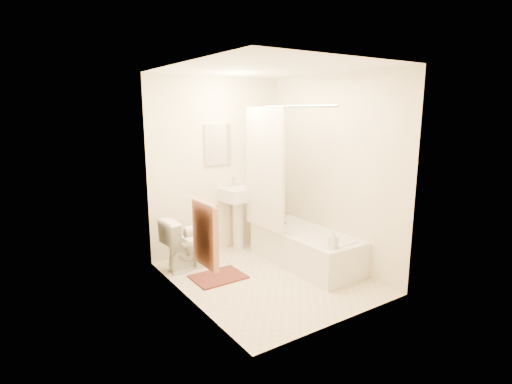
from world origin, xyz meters
TOP-DOWN VIEW (x-y plane):
  - floor at (0.00, 0.00)m, footprint 2.40×2.40m
  - ceiling at (0.00, 0.00)m, footprint 2.40×2.40m
  - wall_back at (0.00, 1.20)m, footprint 2.00×0.02m
  - wall_left at (-1.00, 0.00)m, footprint 0.02×2.40m
  - wall_right at (1.00, 0.00)m, footprint 0.02×2.40m
  - mirror at (0.00, 1.18)m, footprint 0.40×0.03m
  - curtain_rod at (0.30, 0.10)m, footprint 0.03×1.70m
  - shower_curtain at (0.30, 0.50)m, footprint 0.04×0.80m
  - towel_bar at (-0.96, -0.25)m, footprint 0.02×0.60m
  - towel at (-0.93, -0.25)m, footprint 0.06×0.45m
  - toilet_paper at (-0.93, 0.12)m, footprint 0.11×0.12m
  - toilet at (-0.64, 0.80)m, footprint 0.70×0.43m
  - sink at (0.25, 1.06)m, footprint 0.54×0.45m
  - bathtub at (0.66, 0.09)m, footprint 0.68×1.55m
  - bath_mat at (-0.49, 0.32)m, footprint 0.61×0.46m
  - soap_bottle at (0.50, -0.56)m, footprint 0.10×0.10m
  - scrub_brush at (0.60, 0.58)m, footprint 0.09×0.23m

SIDE VIEW (x-z plane):
  - floor at x=0.00m, z-range 0.00..0.00m
  - bath_mat at x=-0.49m, z-range 0.00..0.02m
  - bathtub at x=0.66m, z-range 0.00..0.44m
  - toilet at x=-0.64m, z-range 0.00..0.66m
  - scrub_brush at x=0.60m, z-range 0.43..0.48m
  - sink at x=0.25m, z-range 0.00..0.98m
  - soap_bottle at x=0.50m, z-range 0.44..0.63m
  - toilet_paper at x=-0.93m, z-range 0.64..0.76m
  - towel at x=-0.93m, z-range 0.45..1.11m
  - towel_bar at x=-0.96m, z-range 1.09..1.11m
  - wall_back at x=0.00m, z-range 0.00..2.40m
  - wall_left at x=-1.00m, z-range 0.00..2.40m
  - wall_right at x=1.00m, z-range 0.00..2.40m
  - shower_curtain at x=0.30m, z-range 0.44..2.00m
  - mirror at x=0.00m, z-range 1.23..1.77m
  - curtain_rod at x=0.30m, z-range 1.98..2.02m
  - ceiling at x=0.00m, z-range 2.40..2.40m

